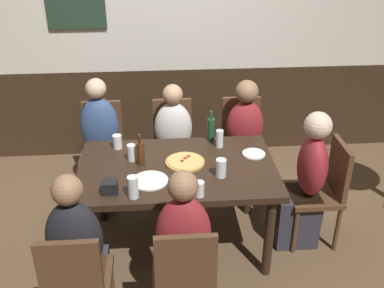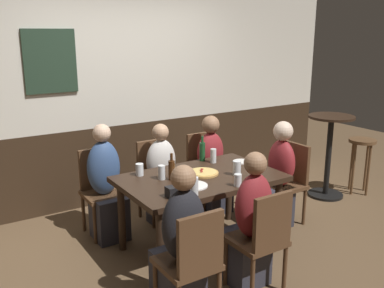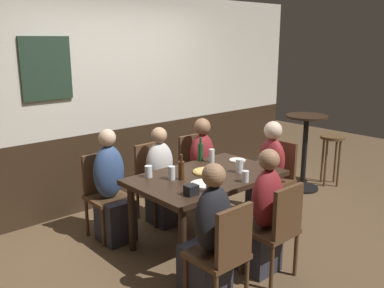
% 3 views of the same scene
% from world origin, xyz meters
% --- Properties ---
extents(ground_plane, '(12.00, 12.00, 0.00)m').
position_xyz_m(ground_plane, '(0.00, 0.00, 0.00)').
color(ground_plane, brown).
extents(wall_back, '(6.40, 0.13, 2.60)m').
position_xyz_m(wall_back, '(-0.01, 1.65, 1.30)').
color(wall_back, '#332316').
rests_on(wall_back, ground_plane).
extents(dining_table, '(1.49, 0.93, 0.74)m').
position_xyz_m(dining_table, '(0.00, 0.00, 0.65)').
color(dining_table, black).
rests_on(dining_table, ground_plane).
extents(chair_left_near, '(0.40, 0.40, 0.88)m').
position_xyz_m(chair_left_near, '(-0.65, -0.88, 0.50)').
color(chair_left_near, '#513521').
rests_on(chair_left_near, ground_plane).
extents(chair_right_far, '(0.40, 0.40, 0.88)m').
position_xyz_m(chair_right_far, '(0.65, 0.88, 0.50)').
color(chair_right_far, '#513521').
rests_on(chair_right_far, ground_plane).
extents(chair_left_far, '(0.40, 0.40, 0.88)m').
position_xyz_m(chair_left_far, '(-0.65, 0.88, 0.50)').
color(chair_left_far, '#513521').
rests_on(chair_left_far, ground_plane).
extents(chair_mid_near, '(0.40, 0.40, 0.88)m').
position_xyz_m(chair_mid_near, '(0.00, -0.88, 0.50)').
color(chair_mid_near, '#513521').
rests_on(chair_mid_near, ground_plane).
extents(chair_head_east, '(0.40, 0.40, 0.88)m').
position_xyz_m(chair_head_east, '(1.16, 0.00, 0.50)').
color(chair_head_east, '#513521').
rests_on(chair_head_east, ground_plane).
extents(chair_mid_far, '(0.40, 0.40, 0.88)m').
position_xyz_m(chair_mid_far, '(0.00, 0.88, 0.50)').
color(chair_mid_far, '#513521').
rests_on(chair_mid_far, ground_plane).
extents(person_left_near, '(0.34, 0.37, 1.16)m').
position_xyz_m(person_left_near, '(-0.65, -0.72, 0.49)').
color(person_left_near, '#2D2D38').
rests_on(person_left_near, ground_plane).
extents(person_right_far, '(0.34, 0.37, 1.13)m').
position_xyz_m(person_right_far, '(0.65, 0.72, 0.48)').
color(person_right_far, '#2D2D38').
rests_on(person_right_far, ground_plane).
extents(person_left_far, '(0.34, 0.37, 1.18)m').
position_xyz_m(person_left_far, '(-0.65, 0.72, 0.49)').
color(person_left_far, '#2D2D38').
rests_on(person_left_far, ground_plane).
extents(person_mid_near, '(0.34, 0.37, 1.16)m').
position_xyz_m(person_mid_near, '(0.00, -0.72, 0.49)').
color(person_mid_near, '#2D2D38').
rests_on(person_mid_near, ground_plane).
extents(person_head_east, '(0.37, 0.34, 1.15)m').
position_xyz_m(person_head_east, '(1.00, 0.00, 0.49)').
color(person_head_east, '#2D2D38').
rests_on(person_head_east, ground_plane).
extents(person_mid_far, '(0.34, 0.37, 1.11)m').
position_xyz_m(person_mid_far, '(-0.00, 0.72, 0.46)').
color(person_mid_far, '#2D2D38').
rests_on(person_mid_far, ground_plane).
extents(pizza, '(0.30, 0.30, 0.03)m').
position_xyz_m(pizza, '(0.06, 0.05, 0.75)').
color(pizza, tan).
rests_on(pizza, dining_table).
extents(tumbler_short, '(0.08, 0.08, 0.14)m').
position_xyz_m(tumbler_short, '(0.31, -0.16, 0.80)').
color(tumbler_short, silver).
rests_on(tumbler_short, dining_table).
extents(tumbler_water, '(0.07, 0.07, 0.16)m').
position_xyz_m(tumbler_water, '(-0.31, -0.38, 0.81)').
color(tumbler_water, silver).
rests_on(tumbler_water, dining_table).
extents(pint_glass_stout, '(0.07, 0.07, 0.11)m').
position_xyz_m(pint_glass_stout, '(-0.47, 0.33, 0.79)').
color(pint_glass_stout, silver).
rests_on(pint_glass_stout, dining_table).
extents(pint_glass_pale, '(0.06, 0.06, 0.15)m').
position_xyz_m(pint_glass_pale, '(0.36, 0.29, 0.80)').
color(pint_glass_pale, silver).
rests_on(pint_glass_pale, dining_table).
extents(beer_glass_tall, '(0.07, 0.07, 0.11)m').
position_xyz_m(beer_glass_tall, '(0.13, -0.40, 0.79)').
color(beer_glass_tall, silver).
rests_on(beer_glass_tall, dining_table).
extents(beer_glass_half, '(0.07, 0.07, 0.13)m').
position_xyz_m(beer_glass_half, '(-0.34, 0.12, 0.80)').
color(beer_glass_half, silver).
rests_on(beer_glass_half, dining_table).
extents(beer_bottle_green, '(0.06, 0.06, 0.26)m').
position_xyz_m(beer_bottle_green, '(0.30, 0.41, 0.84)').
color(beer_bottle_green, '#194723').
rests_on(beer_bottle_green, dining_table).
extents(beer_bottle_brown, '(0.06, 0.06, 0.25)m').
position_xyz_m(beer_bottle_brown, '(-0.27, 0.06, 0.84)').
color(beer_bottle_brown, '#42230F').
rests_on(beer_bottle_brown, dining_table).
extents(plate_white_large, '(0.26, 0.26, 0.01)m').
position_xyz_m(plate_white_large, '(-0.20, -0.19, 0.75)').
color(plate_white_large, white).
rests_on(plate_white_large, dining_table).
extents(plate_white_small, '(0.18, 0.18, 0.01)m').
position_xyz_m(plate_white_small, '(0.61, 0.14, 0.75)').
color(plate_white_small, white).
rests_on(plate_white_small, dining_table).
extents(condiment_caddy, '(0.11, 0.09, 0.09)m').
position_xyz_m(condiment_caddy, '(-0.48, -0.31, 0.79)').
color(condiment_caddy, black).
rests_on(condiment_caddy, dining_table).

